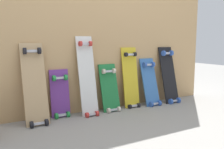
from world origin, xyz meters
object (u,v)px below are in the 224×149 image
at_px(skateboard_natural, 35,87).
at_px(skateboard_yellow, 131,80).
at_px(skateboard_white, 87,79).
at_px(skateboard_blue, 150,84).
at_px(skateboard_black, 169,77).
at_px(skateboard_green, 110,91).
at_px(skateboard_purple, 60,96).

distance_m(skateboard_natural, skateboard_yellow, 1.17).
relative_size(skateboard_white, skateboard_blue, 1.42).
relative_size(skateboard_blue, skateboard_black, 0.82).
bearing_deg(skateboard_yellow, skateboard_green, -175.68).
distance_m(skateboard_purple, skateboard_green, 0.59).
bearing_deg(skateboard_black, skateboard_yellow, 175.47).
bearing_deg(skateboard_natural, skateboard_blue, 0.63).
bearing_deg(skateboard_purple, skateboard_natural, -163.76).
xyz_separation_m(skateboard_green, skateboard_blue, (0.58, -0.02, 0.03)).
height_order(skateboard_natural, skateboard_yellow, skateboard_natural).
relative_size(skateboard_purple, skateboard_blue, 0.88).
bearing_deg(skateboard_white, skateboard_yellow, 3.43).
xyz_separation_m(skateboard_natural, skateboard_yellow, (1.16, 0.06, -0.03)).
bearing_deg(skateboard_natural, skateboard_white, 2.18).
relative_size(skateboard_natural, skateboard_white, 0.92).
bearing_deg(skateboard_natural, skateboard_green, 2.28).
height_order(skateboard_purple, skateboard_black, skateboard_black).
distance_m(skateboard_natural, skateboard_black, 1.75).
bearing_deg(skateboard_blue, skateboard_yellow, 171.46).
bearing_deg(skateboard_blue, skateboard_black, -0.91).
height_order(skateboard_blue, skateboard_black, skateboard_black).
bearing_deg(skateboard_green, skateboard_white, -177.52).
bearing_deg(skateboard_white, skateboard_blue, -0.39).
distance_m(skateboard_natural, skateboard_purple, 0.32).
xyz_separation_m(skateboard_white, skateboard_blue, (0.87, -0.01, -0.14)).
bearing_deg(skateboard_purple, skateboard_blue, -3.15).
bearing_deg(skateboard_purple, skateboard_white, -11.19).
xyz_separation_m(skateboard_natural, skateboard_white, (0.57, 0.02, 0.03)).
height_order(skateboard_natural, skateboard_green, skateboard_natural).
bearing_deg(skateboard_green, skateboard_black, -1.50).
bearing_deg(skateboard_black, skateboard_green, 178.50).
bearing_deg(skateboard_natural, skateboard_yellow, 2.82).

